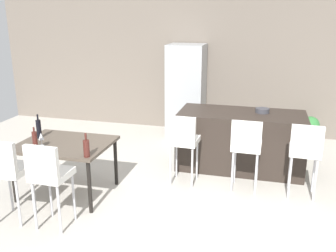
{
  "coord_description": "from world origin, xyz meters",
  "views": [
    {
      "loc": [
        0.85,
        -4.67,
        2.41
      ],
      "look_at": [
        -0.47,
        0.31,
        0.85
      ],
      "focal_mm": 39.78,
      "sensor_mm": 36.0,
      "label": 1
    }
  ],
  "objects": [
    {
      "name": "wine_bottle_middle",
      "position": [
        -1.91,
        -0.81,
        0.87
      ],
      "size": [
        0.06,
        0.06,
        0.31
      ],
      "color": "#471E19",
      "rests_on": "dining_table"
    },
    {
      "name": "wine_bottle_far",
      "position": [
        -2.16,
        -0.35,
        0.88
      ],
      "size": [
        0.07,
        0.07,
        0.34
      ],
      "color": "black",
      "rests_on": "dining_table"
    },
    {
      "name": "bar_chair_middle",
      "position": [
        0.66,
        0.25,
        0.7
      ],
      "size": [
        0.41,
        0.41,
        1.05
      ],
      "color": "silver",
      "rests_on": "ground_plane"
    },
    {
      "name": "ground_plane",
      "position": [
        0.0,
        0.0,
        0.0
      ],
      "size": [
        10.0,
        10.0,
        0.0
      ],
      "primitive_type": "plane",
      "color": "#ADA89E"
    },
    {
      "name": "wine_glass_left",
      "position": [
        -1.94,
        -0.62,
        0.86
      ],
      "size": [
        0.07,
        0.07,
        0.17
      ],
      "color": "silver",
      "rests_on": "dining_table"
    },
    {
      "name": "kitchen_island",
      "position": [
        0.53,
        1.07,
        0.46
      ],
      "size": [
        1.96,
        0.88,
        0.92
      ],
      "primitive_type": "cube",
      "color": "black",
      "rests_on": "ground_plane"
    },
    {
      "name": "potted_plant",
      "position": [
        1.74,
        2.58,
        0.31
      ],
      "size": [
        0.34,
        0.34,
        0.54
      ],
      "color": "#38383D",
      "rests_on": "ground_plane"
    },
    {
      "name": "dining_chair_far",
      "position": [
        -1.44,
        -1.29,
        0.7
      ],
      "size": [
        0.41,
        0.41,
        1.05
      ],
      "color": "silver",
      "rests_on": "ground_plane"
    },
    {
      "name": "dining_chair_near",
      "position": [
        -1.98,
        -1.29,
        0.7
      ],
      "size": [
        0.42,
        0.42,
        1.05
      ],
      "color": "silver",
      "rests_on": "ground_plane"
    },
    {
      "name": "dining_table",
      "position": [
        -1.71,
        -0.45,
        0.67
      ],
      "size": [
        1.21,
        0.96,
        0.74
      ],
      "color": "#4C4238",
      "rests_on": "ground_plane"
    },
    {
      "name": "back_wall",
      "position": [
        0.0,
        3.03,
        1.45
      ],
      "size": [
        10.0,
        0.12,
        2.9
      ],
      "primitive_type": "cube",
      "color": "#665B51",
      "rests_on": "ground_plane"
    },
    {
      "name": "fruit_bowl",
      "position": [
        0.84,
        1.17,
        0.96
      ],
      "size": [
        0.21,
        0.21,
        0.07
      ],
      "primitive_type": "cylinder",
      "color": "#333338",
      "rests_on": "kitchen_island"
    },
    {
      "name": "bar_chair_right",
      "position": [
        1.43,
        0.25,
        0.7
      ],
      "size": [
        0.42,
        0.42,
        1.05
      ],
      "color": "silver",
      "rests_on": "ground_plane"
    },
    {
      "name": "wine_bottle_near",
      "position": [
        -1.19,
        -0.84,
        0.85
      ],
      "size": [
        0.08,
        0.08,
        0.3
      ],
      "color": "#471E19",
      "rests_on": "dining_table"
    },
    {
      "name": "bar_chair_left",
      "position": [
        -0.23,
        0.25,
        0.7
      ],
      "size": [
        0.41,
        0.41,
        1.05
      ],
      "color": "silver",
      "rests_on": "ground_plane"
    },
    {
      "name": "refrigerator",
      "position": [
        -0.69,
        2.59,
        0.92
      ],
      "size": [
        0.72,
        0.68,
        1.84
      ],
      "primitive_type": "cube",
      "color": "#939699",
      "rests_on": "ground_plane"
    }
  ]
}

